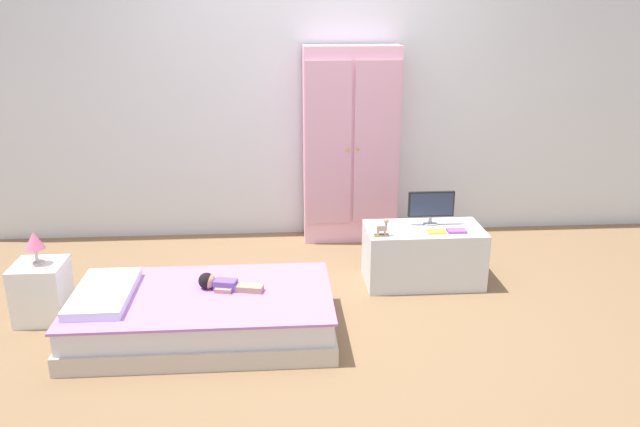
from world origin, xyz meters
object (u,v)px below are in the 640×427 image
nightstand (42,291)px  tv_stand (423,255)px  tv_monitor (431,205)px  rocking_horse_toy (383,228)px  wardrobe (351,146)px  doll (218,283)px  bed (203,314)px  book_purple (457,231)px  book_yellow (437,232)px  table_lamp (34,242)px

nightstand → tv_stand: size_ratio=0.46×
tv_stand → tv_monitor: size_ratio=2.50×
tv_monitor → rocking_horse_toy: tv_monitor is taller
wardrobe → rocking_horse_toy: 1.11m
doll → bed: bearing=-144.8°
nightstand → tv_stand: (2.47, 0.38, 0.02)m
bed → book_purple: size_ratio=11.94×
wardrobe → nightstand: bearing=-147.7°
nightstand → book_purple: book_purple is taller
rocking_horse_toy → wardrobe: bearing=95.2°
bed → nightstand: nightstand is taller
rocking_horse_toy → book_yellow: (0.37, 0.04, -0.05)m
book_yellow → table_lamp: bearing=-173.6°
tv_stand → book_purple: 0.30m
tv_stand → book_purple: book_purple is taller
nightstand → table_lamp: (-0.00, 0.00, 0.33)m
wardrobe → tv_stand: 1.17m
tv_stand → book_yellow: size_ratio=6.43×
nightstand → table_lamp: 0.33m
bed → table_lamp: 1.12m
book_yellow → tv_monitor: bearing=91.4°
table_lamp → nightstand: bearing=0.0°
doll → rocking_horse_toy: 1.16m
bed → rocking_horse_toy: bearing=24.1°
tv_monitor → book_purple: tv_monitor is taller
bed → doll: (0.09, 0.06, 0.17)m
nightstand → bed: bearing=-14.8°
doll → rocking_horse_toy: bearing=23.0°
wardrobe → tv_monitor: size_ratio=4.88×
bed → book_purple: (1.66, 0.55, 0.28)m
tv_stand → tv_monitor: (0.06, 0.07, 0.34)m
bed → nightstand: (-1.01, 0.27, 0.06)m
wardrobe → book_purple: wardrobe is taller
nightstand → book_yellow: size_ratio=2.95×
rocking_horse_toy → nightstand: bearing=-173.5°
wardrobe → tv_monitor: 1.00m
rocking_horse_toy → book_purple: bearing=4.1°
tv_stand → book_yellow: book_yellow is taller
nightstand → wardrobe: (2.07, 1.30, 0.60)m
book_yellow → book_purple: size_ratio=0.98×
wardrobe → book_purple: bearing=-59.3°
bed → book_yellow: 1.64m
tv_monitor → rocking_horse_toy: 0.43m
nightstand → tv_monitor: tv_monitor is taller
book_purple → tv_monitor: bearing=130.0°
nightstand → doll: bearing=-10.4°
nightstand → book_purple: size_ratio=2.89×
rocking_horse_toy → tv_stand: bearing=22.9°
book_yellow → bed: bearing=-160.1°
bed → doll: bearing=35.2°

